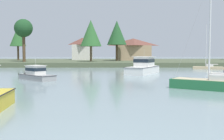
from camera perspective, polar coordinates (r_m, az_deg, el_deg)
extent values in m
cube|color=#4C563D|center=(92.83, -1.26, 1.70)|extent=(209.81, 46.23, 1.25)
cube|color=#236B3D|center=(30.19, 21.28, -3.70)|extent=(9.18, 7.31, 1.74)
cube|color=#CCB78E|center=(30.09, 21.32, -2.01)|extent=(8.55, 6.75, 0.04)
cube|color=silver|center=(29.97, 22.21, -1.48)|extent=(2.62, 2.50, 0.56)
cylinder|color=silver|center=(30.22, 20.17, 8.43)|extent=(0.19, 0.19, 10.90)
cylinder|color=#999999|center=(30.70, 16.73, 8.37)|extent=(3.13, 2.10, 10.86)
cube|color=white|center=(50.41, 6.57, -0.41)|extent=(7.50, 10.02, 2.06)
cone|color=white|center=(54.85, 8.27, -0.09)|extent=(4.06, 3.82, 3.20)
cube|color=black|center=(50.35, 6.57, 0.73)|extent=(7.71, 10.25, 0.05)
cube|color=silver|center=(51.02, 6.88, 1.81)|extent=(4.27, 4.67, 1.80)
cube|color=#19232D|center=(51.02, 6.88, 2.01)|extent=(4.35, 4.77, 0.65)
cube|color=beige|center=(51.00, 6.89, 2.85)|extent=(4.88, 5.28, 0.06)
cylinder|color=silver|center=(50.99, 6.89, 3.65)|extent=(0.03, 0.03, 1.37)
cube|color=tan|center=(67.33, 19.81, 0.25)|extent=(7.25, 3.71, 0.97)
cube|color=#CCB78E|center=(67.30, 19.82, 0.68)|extent=(6.79, 3.37, 0.04)
cube|color=silver|center=(67.32, 20.12, 0.87)|extent=(1.81, 1.62, 0.42)
cylinder|color=silver|center=(67.19, 19.43, 4.93)|extent=(0.14, 0.14, 9.93)
cylinder|color=silver|center=(67.36, 20.53, 1.12)|extent=(2.73, 0.83, 0.11)
cylinder|color=silver|center=(67.36, 20.54, 1.16)|extent=(2.46, 0.78, 0.14)
cylinder|color=#999999|center=(67.08, 18.24, 4.94)|extent=(2.72, 0.74, 9.89)
cube|color=gray|center=(39.92, -15.72, -1.79)|extent=(6.17, 6.07, 1.21)
cone|color=gray|center=(42.69, -17.92, -1.48)|extent=(2.71, 2.71, 2.04)
cube|color=black|center=(39.87, -15.74, -0.97)|extent=(6.33, 6.23, 0.05)
cube|color=silver|center=(40.09, -15.98, -0.01)|extent=(3.11, 3.09, 1.25)
cube|color=#19232D|center=(40.08, -15.98, 0.17)|extent=(3.17, 3.15, 0.45)
cube|color=beige|center=(40.05, -16.00, 0.92)|extent=(3.53, 3.51, 0.06)
cylinder|color=silver|center=(40.03, -16.01, 1.69)|extent=(0.03, 0.03, 1.02)
cube|color=navy|center=(58.53, -15.28, -0.13)|extent=(3.03, 1.98, 0.52)
cube|color=#C6B289|center=(58.51, -15.29, 0.13)|extent=(3.17, 2.10, 0.05)
cube|color=tan|center=(58.52, -15.29, 0.09)|extent=(0.40, 0.92, 0.03)
cylinder|color=brown|center=(81.47, -18.28, 4.67)|extent=(0.84, 0.84, 8.52)
sphere|color=#1E4723|center=(81.76, -18.36, 8.48)|extent=(5.22, 5.22, 5.22)
cylinder|color=brown|center=(80.54, -4.52, 4.51)|extent=(0.58, 0.58, 7.56)
cone|color=#2D602D|center=(80.74, -4.54, 7.85)|extent=(6.41, 6.41, 7.83)
cylinder|color=brown|center=(86.78, 1.03, 4.79)|extent=(0.76, 0.76, 8.53)
cone|color=#235128|center=(87.00, 1.03, 7.95)|extent=(6.34, 6.34, 7.75)
cylinder|color=brown|center=(97.82, -19.39, 4.30)|extent=(0.65, 0.65, 7.99)
cone|color=#2D602D|center=(97.97, -19.45, 6.78)|extent=(5.47, 5.47, 6.68)
cube|color=tan|center=(93.81, 4.55, 3.65)|extent=(11.83, 6.84, 5.11)
pyramid|color=brown|center=(93.89, 4.56, 5.97)|extent=(12.78, 7.39, 2.49)
cube|color=silver|center=(100.70, -6.31, 3.79)|extent=(7.17, 6.20, 5.60)
pyramid|color=brown|center=(100.79, -6.32, 6.12)|extent=(7.75, 6.70, 2.61)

